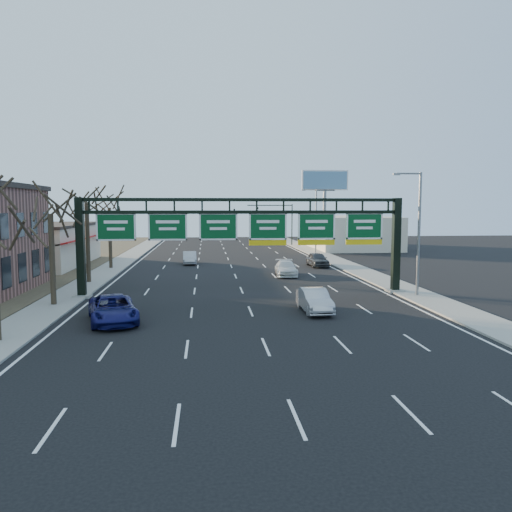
{
  "coord_description": "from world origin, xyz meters",
  "views": [
    {
      "loc": [
        -2.73,
        -28.67,
        6.52
      ],
      "look_at": [
        0.64,
        4.9,
        3.2
      ],
      "focal_mm": 35.0,
      "sensor_mm": 36.0,
      "label": 1
    }
  ],
  "objects": [
    {
      "name": "streetlight_near",
      "position": [
        12.47,
        6.0,
        5.08
      ],
      "size": [
        2.15,
        0.22,
        9.0
      ],
      "color": "slate",
      "rests_on": "sidewalk_right"
    },
    {
      "name": "sign_gantry",
      "position": [
        0.16,
        8.0,
        4.63
      ],
      "size": [
        24.6,
        1.2,
        7.2
      ],
      "color": "black",
      "rests_on": "ground"
    },
    {
      "name": "tree_far",
      "position": [
        -12.8,
        25.0,
        7.48
      ],
      "size": [
        3.6,
        3.6,
        8.86
      ],
      "color": "black",
      "rests_on": "sidewalk_left"
    },
    {
      "name": "car_blue_suv",
      "position": [
        -8.03,
        -0.19,
        0.76
      ],
      "size": [
        3.81,
        5.91,
        1.51
      ],
      "primitive_type": "imported",
      "rotation": [
        0.0,
        0.0,
        0.26
      ],
      "color": "navy",
      "rests_on": "ground"
    },
    {
      "name": "billboard_right",
      "position": [
        15.0,
        44.98,
        9.06
      ],
      "size": [
        7.0,
        0.5,
        12.0
      ],
      "color": "slate",
      "rests_on": "ground"
    },
    {
      "name": "cream_strip",
      "position": [
        -21.48,
        29.0,
        2.36
      ],
      "size": [
        10.9,
        18.4,
        4.7
      ],
      "color": "beige",
      "rests_on": "ground"
    },
    {
      "name": "streetlight_far",
      "position": [
        12.47,
        40.0,
        5.08
      ],
      "size": [
        2.15,
        0.22,
        9.0
      ],
      "color": "slate",
      "rests_on": "sidewalk_right"
    },
    {
      "name": "tree_gantry",
      "position": [
        -12.8,
        5.0,
        7.11
      ],
      "size": [
        3.6,
        3.6,
        8.48
      ],
      "color": "black",
      "rests_on": "sidewalk_left"
    },
    {
      "name": "ground",
      "position": [
        0.0,
        0.0,
        0.0
      ],
      "size": [
        160.0,
        160.0,
        0.0
      ],
      "primitive_type": "plane",
      "color": "black",
      "rests_on": "ground"
    },
    {
      "name": "car_silver_sedan",
      "position": [
        3.96,
        1.45,
        0.73
      ],
      "size": [
        1.63,
        4.44,
        1.45
      ],
      "primitive_type": "imported",
      "rotation": [
        0.0,
        0.0,
        0.02
      ],
      "color": "#ABABAF",
      "rests_on": "ground"
    },
    {
      "name": "car_grey_far",
      "position": [
        9.45,
        24.93,
        0.78
      ],
      "size": [
        2.0,
        4.62,
        1.55
      ],
      "primitive_type": "imported",
      "rotation": [
        0.0,
        0.0,
        0.04
      ],
      "color": "#3A3C3F",
      "rests_on": "ground"
    },
    {
      "name": "tree_mid",
      "position": [
        -12.8,
        15.0,
        7.85
      ],
      "size": [
        3.6,
        3.6,
        9.24
      ],
      "color": "black",
      "rests_on": "sidewalk_left"
    },
    {
      "name": "building_right_distant",
      "position": [
        20.0,
        50.0,
        2.5
      ],
      "size": [
        12.0,
        20.0,
        5.0
      ],
      "primitive_type": "cube",
      "color": "beige",
      "rests_on": "ground"
    },
    {
      "name": "car_white_wagon",
      "position": [
        4.82,
        17.98,
        0.7
      ],
      "size": [
        2.31,
        4.96,
        1.4
      ],
      "primitive_type": "imported",
      "rotation": [
        0.0,
        0.0,
        -0.07
      ],
      "color": "silver",
      "rests_on": "ground"
    },
    {
      "name": "sidewalk_right",
      "position": [
        12.8,
        20.0,
        0.06
      ],
      "size": [
        3.0,
        120.0,
        0.12
      ],
      "primitive_type": "cube",
      "color": "gray",
      "rests_on": "ground"
    },
    {
      "name": "traffic_signal_mast",
      "position": [
        5.69,
        55.0,
        5.5
      ],
      "size": [
        10.16,
        0.54,
        7.0
      ],
      "color": "black",
      "rests_on": "ground"
    },
    {
      "name": "lane_markings",
      "position": [
        0.0,
        20.0,
        0.01
      ],
      "size": [
        21.6,
        120.0,
        0.01
      ],
      "primitive_type": "cube",
      "color": "white",
      "rests_on": "ground"
    },
    {
      "name": "car_silver_distant",
      "position": [
        -4.63,
        28.69,
        0.7
      ],
      "size": [
        1.69,
        4.34,
        1.41
      ],
      "primitive_type": "imported",
      "rotation": [
        0.0,
        0.0,
        0.05
      ],
      "color": "#A5A5A9",
      "rests_on": "ground"
    },
    {
      "name": "sidewalk_left",
      "position": [
        -12.8,
        20.0,
        0.06
      ],
      "size": [
        3.0,
        120.0,
        0.12
      ],
      "primitive_type": "cube",
      "color": "gray",
      "rests_on": "ground"
    }
  ]
}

